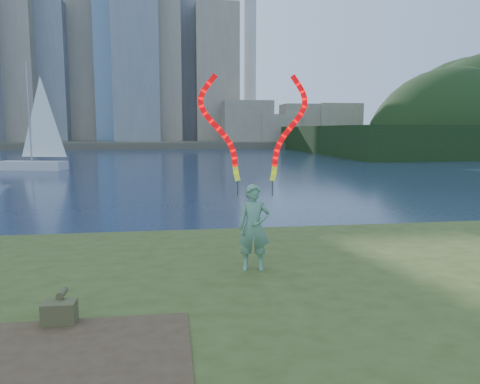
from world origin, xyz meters
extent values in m
plane|color=#1B2843|center=(0.00, 0.00, 0.00)|extent=(320.00, 320.00, 0.00)
cube|color=#3B4B1B|center=(0.00, -2.50, 0.15)|extent=(20.00, 18.00, 0.30)
cube|color=#3B4B1B|center=(0.00, -2.20, 0.40)|extent=(17.00, 15.00, 0.30)
cube|color=#3B4B1B|center=(0.00, -2.00, 0.65)|extent=(14.00, 12.00, 0.30)
cube|color=#47331E|center=(-2.20, -3.20, 0.81)|extent=(3.20, 3.00, 0.02)
cube|color=#4D4839|center=(0.00, 95.00, 0.60)|extent=(320.00, 40.00, 1.20)
cylinder|color=silver|center=(18.00, 102.00, 30.20)|extent=(2.80, 2.80, 58.00)
imported|color=#14673A|center=(0.76, 0.33, 1.64)|extent=(0.66, 0.49, 1.67)
cylinder|color=black|center=(0.47, 0.49, 2.39)|extent=(0.02, 0.02, 0.30)
cylinder|color=black|center=(1.13, 0.39, 2.39)|extent=(0.02, 0.02, 0.30)
cube|color=#484E26|center=(-2.39, -1.81, 0.96)|extent=(0.46, 0.31, 0.32)
cylinder|color=#484E26|center=(-2.39, -1.59, 1.18)|extent=(0.11, 0.30, 0.11)
cube|color=silver|center=(-12.77, 34.61, 0.34)|extent=(6.02, 3.26, 0.80)
cylinder|color=gray|center=(-12.77, 34.61, 4.82)|extent=(0.16, 0.16, 8.72)
camera|label=1|loc=(-0.81, -8.38, 3.52)|focal=35.00mm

